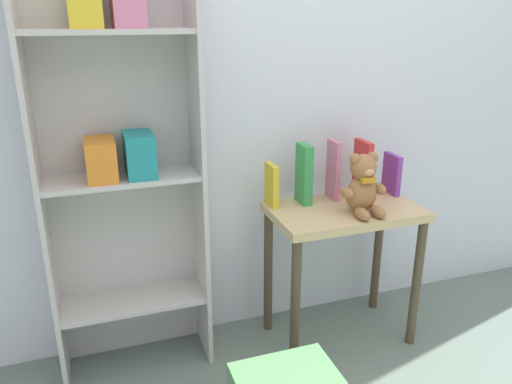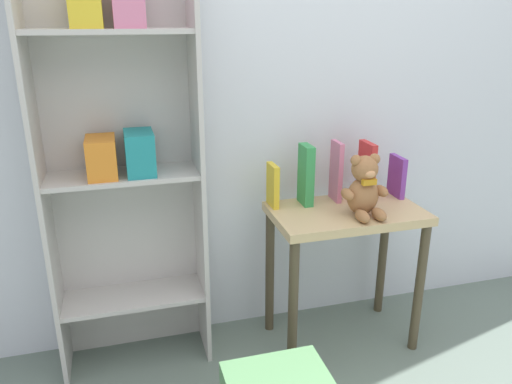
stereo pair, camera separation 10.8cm
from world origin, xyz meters
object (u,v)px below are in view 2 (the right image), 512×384
Objects in this scene: teddy_bear at (364,188)px; book_standing_purple at (397,176)px; book_standing_green at (306,175)px; book_standing_yellow at (273,185)px; display_table at (345,235)px; book_standing_red at (366,170)px; book_standing_pink at (336,171)px; bookshelf_side at (120,151)px.

book_standing_purple is (0.25, 0.17, -0.02)m from teddy_bear.
book_standing_green is at bearing 179.79° from book_standing_purple.
book_standing_yellow is (-0.32, 0.20, -0.02)m from teddy_bear.
teddy_bear reaches higher than display_table.
book_standing_pink is at bearing 178.78° from book_standing_red.
book_standing_green is (-0.18, 0.18, 0.01)m from teddy_bear.
book_standing_yellow reaches higher than display_table.
book_standing_pink is 0.29m from book_standing_purple.
teddy_bear is 0.20m from book_standing_pink.
book_standing_red is (1.03, -0.03, -0.15)m from bookshelf_side.
book_standing_pink reaches higher than display_table.
display_table is 0.28m from book_standing_pink.
display_table is at bearing -159.04° from book_standing_purple.
teddy_bear is (0.04, -0.07, 0.23)m from display_table.
book_standing_red is (0.43, -0.01, 0.03)m from book_standing_yellow.
bookshelf_side is 0.97m from teddy_bear.
book_standing_red is at bearing 174.25° from book_standing_purple.
bookshelf_side is 1.05m from book_standing_red.
bookshelf_side reaches higher than book_standing_purple.
book_standing_red is at bearing -1.88° from book_standing_yellow.
teddy_bear is 0.96× the size of book_standing_pink.
book_standing_yellow is (-0.29, 0.13, 0.21)m from display_table.
book_standing_purple is at bearing -2.50° from bookshelf_side.
book_standing_red reaches higher than display_table.
display_table is 2.42× the size of book_standing_pink.
book_standing_purple is (0.29, -0.02, -0.04)m from book_standing_pink.
book_standing_purple is (0.43, -0.01, -0.04)m from book_standing_green.
teddy_bear reaches higher than book_standing_red.
bookshelf_side is 0.63m from book_standing_yellow.
display_table is 0.24m from teddy_bear.
bookshelf_side reaches higher than book_standing_pink.
display_table is 0.37m from book_standing_purple.
bookshelf_side is at bearing 176.59° from book_standing_yellow.
book_standing_pink is 0.14m from book_standing_red.
display_table is 3.47× the size of book_standing_yellow.
book_standing_yellow is 0.43m from book_standing_red.
book_standing_green is 1.03× the size of book_standing_red.
book_standing_yellow is at bearing 148.68° from teddy_bear.
book_standing_red is (0.14, 0.12, 0.24)m from display_table.
book_standing_pink is at bearing -1.86° from bookshelf_side.
book_standing_green is at bearing 141.42° from display_table.
book_standing_yellow is 0.15m from book_standing_green.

